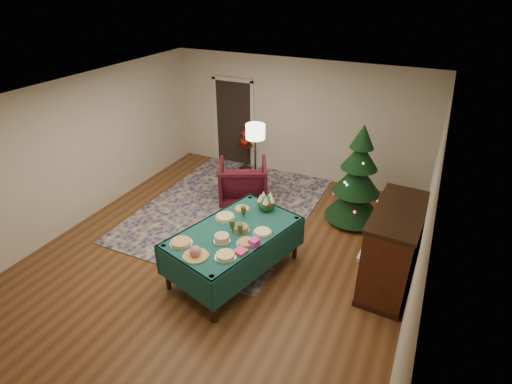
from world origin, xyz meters
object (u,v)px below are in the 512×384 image
at_px(buffet_table, 234,239).
at_px(potted_plant, 245,141).
at_px(armchair, 243,180).
at_px(floor_lamp, 255,136).
at_px(side_table, 245,158).
at_px(gift_box, 254,243).
at_px(christmas_tree, 357,180).
at_px(piano, 392,249).

distance_m(buffet_table, potted_plant, 3.85).
relative_size(armchair, potted_plant, 2.66).
bearing_deg(buffet_table, floor_lamp, 107.95).
distance_m(side_table, potted_plant, 0.44).
bearing_deg(side_table, gift_box, -61.50).
height_order(buffet_table, side_table, buffet_table).
bearing_deg(gift_box, christmas_tree, 70.69).
bearing_deg(potted_plant, side_table, 0.00).
distance_m(floor_lamp, side_table, 1.70).
bearing_deg(armchair, piano, 130.63).
relative_size(side_table, potted_plant, 1.76).
distance_m(gift_box, potted_plant, 4.23).
bearing_deg(buffet_table, piano, 19.67).
distance_m(potted_plant, christmas_tree, 3.14).
bearing_deg(floor_lamp, side_table, 126.15).
bearing_deg(buffet_table, armchair, 113.51).
distance_m(floor_lamp, christmas_tree, 2.19).
xyz_separation_m(gift_box, armchair, (-1.37, 2.34, -0.37)).
xyz_separation_m(buffet_table, potted_plant, (-1.57, 3.51, 0.11)).
distance_m(side_table, piano, 4.69).
distance_m(buffet_table, gift_box, 0.53).
bearing_deg(piano, gift_box, -150.78).
distance_m(gift_box, piano, 2.08).
relative_size(buffet_table, gift_box, 18.00).
bearing_deg(buffet_table, potted_plant, 114.14).
relative_size(potted_plant, christmas_tree, 0.19).
height_order(floor_lamp, potted_plant, floor_lamp).
bearing_deg(buffet_table, side_table, 114.14).
bearing_deg(potted_plant, armchair, -64.90).
xyz_separation_m(buffet_table, armchair, (-0.93, 2.13, -0.15)).
relative_size(buffet_table, potted_plant, 6.27).
xyz_separation_m(armchair, christmas_tree, (2.27, 0.22, 0.39)).
relative_size(gift_box, side_table, 0.20).
height_order(floor_lamp, piano, floor_lamp).
bearing_deg(armchair, gift_box, 93.77).
relative_size(gift_box, piano, 0.08).
xyz_separation_m(floor_lamp, side_table, (-0.78, 1.07, -1.05)).
bearing_deg(armchair, side_table, -91.53).
height_order(buffet_table, gift_box, gift_box).
height_order(gift_box, piano, piano).
relative_size(christmas_tree, piano, 1.26).
bearing_deg(side_table, potted_plant, 0.00).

